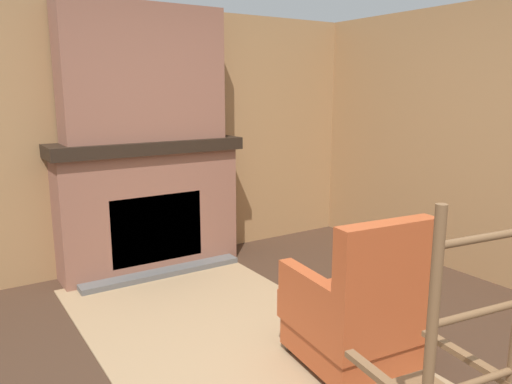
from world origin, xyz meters
TOP-DOWN VIEW (x-y plane):
  - ground_plane at (0.00, 0.00)m, footprint 14.00×14.00m
  - wood_panel_wall_left at (-2.39, 0.00)m, footprint 0.06×5.33m
  - fireplace_hearth at (-2.16, 0.00)m, footprint 0.59×1.74m
  - chimney_breast at (-2.17, 0.00)m, footprint 0.33×1.44m
  - area_rug at (-0.39, -0.08)m, footprint 3.37×1.64m
  - armchair at (0.13, 0.38)m, footprint 0.76×0.69m
  - firewood_stack at (-0.63, 1.37)m, footprint 0.44×0.49m
  - oil_lamp_vase at (-2.21, -0.31)m, footprint 0.09×0.09m
  - storage_case at (-2.21, 0.43)m, footprint 0.17×0.25m
  - decorative_plate_on_mantel at (-2.23, -0.02)m, footprint 0.07×0.27m

SIDE VIEW (x-z plane):
  - ground_plane at x=0.00m, z-range 0.00..0.00m
  - area_rug at x=-0.39m, z-range 0.00..0.01m
  - firewood_stack at x=-0.63m, z-range 0.00..0.23m
  - armchair at x=0.13m, z-range -0.14..0.84m
  - fireplace_hearth at x=-2.16m, z-range 0.00..1.21m
  - wood_panel_wall_left at x=-2.39m, z-range 0.00..2.40m
  - storage_case at x=-2.21m, z-range 1.21..1.35m
  - oil_lamp_vase at x=-2.21m, z-range 1.17..1.45m
  - decorative_plate_on_mantel at x=-2.23m, z-range 1.21..1.47m
  - chimney_breast at x=-2.17m, z-range 1.21..2.38m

